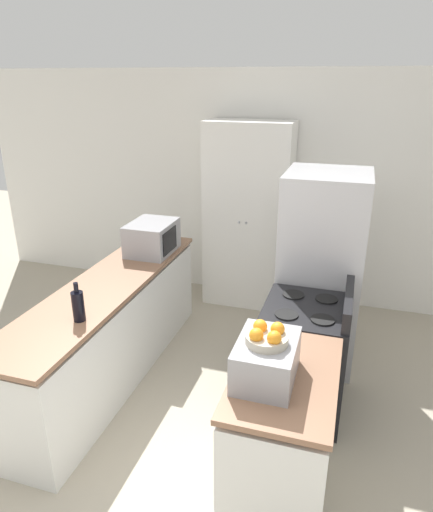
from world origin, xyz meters
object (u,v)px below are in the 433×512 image
(stove, at_px, (303,357))
(refrigerator, at_px, (321,270))
(microwave, at_px, (152,238))
(fruit_bowl, at_px, (267,336))
(toaster_oven, at_px, (266,360))
(wine_bottle, at_px, (78,306))
(pantry_cabinet, at_px, (248,217))

(stove, distance_m, refrigerator, 0.88)
(stove, height_order, microwave, microwave)
(refrigerator, xyz_separation_m, fruit_bowl, (-0.16, -1.72, 0.29))
(toaster_oven, bearing_deg, fruit_bowl, -86.22)
(stove, height_order, toaster_oven, toaster_oven)
(refrigerator, relative_size, fruit_bowl, 7.43)
(microwave, xyz_separation_m, wine_bottle, (0.07, -1.39, -0.04))
(refrigerator, bearing_deg, stove, -92.31)
(stove, xyz_separation_m, wine_bottle, (-1.52, -0.67, 0.55))
(wine_bottle, distance_m, toaster_oven, 1.41)
(pantry_cabinet, height_order, toaster_oven, pantry_cabinet)
(microwave, bearing_deg, wine_bottle, -87.00)
(stove, xyz_separation_m, refrigerator, (0.03, 0.77, 0.43))
(wine_bottle, xyz_separation_m, toaster_oven, (1.39, -0.26, 0.00))
(wine_bottle, relative_size, fruit_bowl, 1.22)
(pantry_cabinet, xyz_separation_m, stove, (0.87, -1.71, -0.58))
(pantry_cabinet, xyz_separation_m, wine_bottle, (-0.64, -2.38, -0.03))
(fruit_bowl, bearing_deg, refrigerator, 84.74)
(pantry_cabinet, height_order, fruit_bowl, pantry_cabinet)
(stove, distance_m, toaster_oven, 1.10)
(refrigerator, height_order, fruit_bowl, refrigerator)
(pantry_cabinet, relative_size, wine_bottle, 7.14)
(pantry_cabinet, distance_m, refrigerator, 1.31)
(stove, height_order, wine_bottle, wine_bottle)
(microwave, xyz_separation_m, toaster_oven, (1.46, -1.65, -0.03))
(refrigerator, relative_size, toaster_oven, 3.92)
(refrigerator, xyz_separation_m, wine_bottle, (-1.55, -1.44, 0.12))
(toaster_oven, xyz_separation_m, fruit_bowl, (0.00, -0.01, 0.16))
(fruit_bowl, bearing_deg, wine_bottle, 168.67)
(stove, xyz_separation_m, microwave, (-1.59, 0.72, 0.59))
(pantry_cabinet, relative_size, stove, 1.97)
(pantry_cabinet, height_order, wine_bottle, pantry_cabinet)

